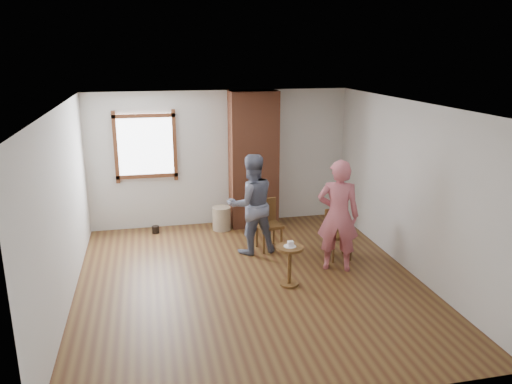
{
  "coord_description": "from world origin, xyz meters",
  "views": [
    {
      "loc": [
        -1.36,
        -6.62,
        3.31
      ],
      "look_at": [
        0.27,
        0.8,
        1.15
      ],
      "focal_mm": 35.0,
      "sensor_mm": 36.0,
      "label": 1
    }
  ],
  "objects_px": {
    "man": "(251,204)",
    "person_pink": "(338,216)",
    "stoneware_crock": "(222,218)",
    "side_table": "(290,259)",
    "dining_chair_right": "(338,231)",
    "dining_chair_left": "(267,221)"
  },
  "relations": [
    {
      "from": "dining_chair_left",
      "to": "man",
      "type": "bearing_deg",
      "value": -166.79
    },
    {
      "from": "man",
      "to": "stoneware_crock",
      "type": "bearing_deg",
      "value": -82.23
    },
    {
      "from": "person_pink",
      "to": "man",
      "type": "bearing_deg",
      "value": -16.8
    },
    {
      "from": "stoneware_crock",
      "to": "man",
      "type": "bearing_deg",
      "value": -74.5
    },
    {
      "from": "man",
      "to": "person_pink",
      "type": "bearing_deg",
      "value": 132.45
    },
    {
      "from": "dining_chair_left",
      "to": "man",
      "type": "relative_size",
      "value": 0.51
    },
    {
      "from": "dining_chair_left",
      "to": "person_pink",
      "type": "relative_size",
      "value": 0.49
    },
    {
      "from": "stoneware_crock",
      "to": "person_pink",
      "type": "bearing_deg",
      "value": -55.46
    },
    {
      "from": "stoneware_crock",
      "to": "person_pink",
      "type": "height_order",
      "value": "person_pink"
    },
    {
      "from": "dining_chair_left",
      "to": "dining_chair_right",
      "type": "relative_size",
      "value": 1.07
    },
    {
      "from": "stoneware_crock",
      "to": "side_table",
      "type": "height_order",
      "value": "side_table"
    },
    {
      "from": "person_pink",
      "to": "dining_chair_right",
      "type": "bearing_deg",
      "value": -89.7
    },
    {
      "from": "dining_chair_left",
      "to": "side_table",
      "type": "relative_size",
      "value": 1.43
    },
    {
      "from": "man",
      "to": "side_table",
      "type": "bearing_deg",
      "value": 93.95
    },
    {
      "from": "man",
      "to": "person_pink",
      "type": "relative_size",
      "value": 0.97
    },
    {
      "from": "dining_chair_left",
      "to": "person_pink",
      "type": "xyz_separation_m",
      "value": [
        0.85,
        -1.09,
        0.4
      ]
    },
    {
      "from": "dining_chair_right",
      "to": "person_pink",
      "type": "height_order",
      "value": "person_pink"
    },
    {
      "from": "dining_chair_left",
      "to": "man",
      "type": "distance_m",
      "value": 0.49
    },
    {
      "from": "stoneware_crock",
      "to": "side_table",
      "type": "xyz_separation_m",
      "value": [
        0.61,
        -2.54,
        0.18
      ]
    },
    {
      "from": "dining_chair_right",
      "to": "side_table",
      "type": "relative_size",
      "value": 1.34
    },
    {
      "from": "dining_chair_left",
      "to": "side_table",
      "type": "xyz_separation_m",
      "value": [
        -0.03,
        -1.47,
        -0.08
      ]
    },
    {
      "from": "stoneware_crock",
      "to": "dining_chair_right",
      "type": "bearing_deg",
      "value": -45.54
    }
  ]
}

